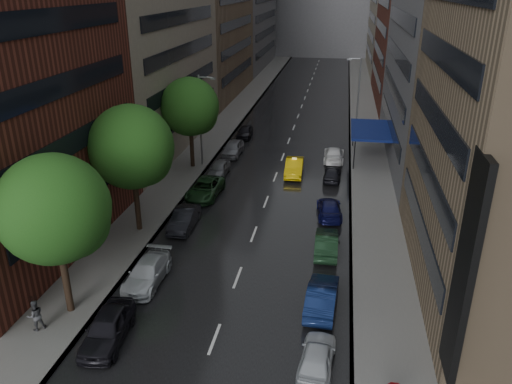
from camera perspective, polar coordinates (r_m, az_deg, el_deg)
road at (r=68.89m, az=4.68°, el=8.24°), size 14.00×140.00×0.01m
sidewalk_left at (r=70.20m, az=-2.73°, el=8.63°), size 4.00×140.00×0.15m
sidewalk_right at (r=68.72m, az=12.24°, el=7.82°), size 4.00×140.00×0.15m
buildings_right at (r=73.77m, az=18.06°, el=20.07°), size 8.05×109.10×36.00m
tree_near at (r=27.91m, az=-22.12°, el=-1.84°), size 5.88×5.88×9.38m
tree_mid at (r=36.30m, az=-14.05°, el=5.01°), size 6.03×6.03×9.61m
tree_far at (r=49.20m, az=-7.58°, el=9.63°), size 5.68×5.68×9.05m
taxi at (r=48.44m, az=4.39°, el=2.86°), size 1.81×4.79×1.56m
parked_cars_left at (r=42.03m, az=-6.45°, el=-0.48°), size 2.67×42.07×1.61m
parked_cars_right at (r=38.68m, az=8.31°, el=-2.78°), size 2.30×35.49×1.55m
ped_black_umbrella at (r=29.36m, az=-24.01°, el=-12.21°), size 1.08×1.08×2.09m
street_lamp_left at (r=49.91m, az=-6.30°, el=8.33°), size 1.74×0.22×9.00m
street_lamp_right at (r=62.72m, az=11.55°, el=11.00°), size 1.74×0.22×9.00m
awning at (r=53.46m, az=12.95°, el=6.92°), size 4.00×8.00×3.12m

